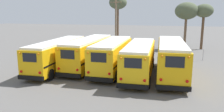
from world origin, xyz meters
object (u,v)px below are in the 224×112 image
at_px(school_bus_4, 171,58).
at_px(bare_tree_2, 118,3).
at_px(school_bus_2, 112,55).
at_px(bare_tree_1, 187,11).
at_px(bare_tree_0, 204,12).
at_px(school_bus_0, 58,54).
at_px(school_bus_3, 140,58).
at_px(utility_pole, 116,22).
at_px(school_bus_1, 89,52).

relative_size(school_bus_4, bare_tree_2, 1.12).
relative_size(school_bus_2, bare_tree_2, 1.03).
xyz_separation_m(school_bus_2, bare_tree_1, (8.11, 16.63, 4.40)).
bearing_deg(bare_tree_0, bare_tree_1, -176.83).
bearing_deg(school_bus_2, bare_tree_0, 57.32).
height_order(school_bus_0, school_bus_4, school_bus_4).
bearing_deg(bare_tree_1, school_bus_0, -129.09).
xyz_separation_m(school_bus_3, utility_pole, (-5.94, 14.96, 2.76)).
bearing_deg(bare_tree_2, school_bus_3, -72.10).
height_order(school_bus_2, bare_tree_1, bare_tree_1).
distance_m(school_bus_1, bare_tree_1, 19.69).
bearing_deg(school_bus_4, bare_tree_1, 82.32).
distance_m(school_bus_4, bare_tree_0, 18.28).
xyz_separation_m(school_bus_4, bare_tree_0, (4.94, 17.08, 4.26)).
distance_m(school_bus_0, bare_tree_0, 24.36).
distance_m(school_bus_2, utility_pole, 14.60).
distance_m(school_bus_4, bare_tree_1, 17.62).
bearing_deg(bare_tree_2, bare_tree_1, -24.62).
relative_size(school_bus_1, bare_tree_0, 1.40).
xyz_separation_m(utility_pole, bare_tree_1, (11.13, 2.60, 1.69)).
height_order(school_bus_2, school_bus_4, school_bus_4).
distance_m(bare_tree_1, bare_tree_2, 14.12).
height_order(school_bus_0, school_bus_3, school_bus_3).
relative_size(school_bus_3, school_bus_4, 0.94).
height_order(school_bus_0, utility_pole, utility_pole).
bearing_deg(bare_tree_0, school_bus_4, -106.12).
bearing_deg(bare_tree_1, bare_tree_2, 155.38).
bearing_deg(utility_pole, bare_tree_2, 100.86).
bearing_deg(bare_tree_2, school_bus_4, -65.31).
xyz_separation_m(school_bus_0, school_bus_2, (5.82, 0.52, 0.06)).
bearing_deg(school_bus_0, school_bus_4, 1.06).
xyz_separation_m(school_bus_4, bare_tree_1, (2.28, 16.93, 4.33)).
bearing_deg(school_bus_3, school_bus_2, 162.25).
relative_size(utility_pole, bare_tree_2, 0.93).
relative_size(school_bus_1, utility_pole, 1.19).
relative_size(school_bus_0, school_bus_3, 1.09).
distance_m(school_bus_0, bare_tree_1, 22.53).
relative_size(bare_tree_0, bare_tree_1, 0.96).
xyz_separation_m(school_bus_0, bare_tree_0, (16.58, 17.29, 4.40)).
bearing_deg(school_bus_1, school_bus_4, -7.96).
bearing_deg(school_bus_2, school_bus_0, -174.95).
height_order(school_bus_1, bare_tree_1, bare_tree_1).
bearing_deg(school_bus_4, utility_pole, 121.70).
height_order(school_bus_2, utility_pole, utility_pole).
relative_size(school_bus_0, utility_pole, 1.23).
relative_size(school_bus_2, bare_tree_1, 1.26).
bearing_deg(school_bus_0, school_bus_2, 5.05).
bearing_deg(utility_pole, school_bus_2, -77.83).
xyz_separation_m(bare_tree_0, bare_tree_1, (-2.65, -0.15, 0.07)).
distance_m(school_bus_4, utility_pole, 17.04).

